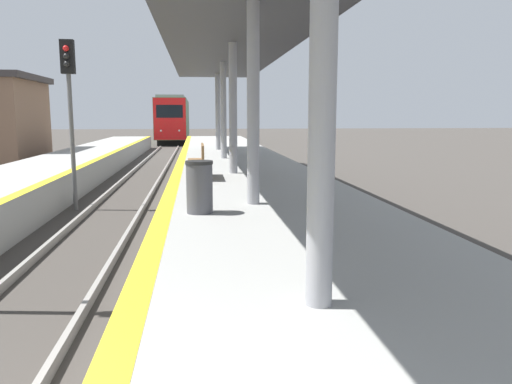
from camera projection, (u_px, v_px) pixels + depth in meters
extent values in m
cube|color=black|center=(174.00, 139.00, 50.84)|extent=(2.38, 14.94, 0.55)
cube|color=#477247|center=(174.00, 118.00, 50.53)|extent=(2.80, 16.60, 3.63)
cube|color=red|center=(170.00, 119.00, 42.46)|extent=(2.74, 0.16, 3.56)
cube|color=black|center=(170.00, 111.00, 42.30)|extent=(2.24, 0.06, 1.09)
cube|color=gray|center=(174.00, 99.00, 50.23)|extent=(2.38, 15.77, 0.24)
sphere|color=white|center=(161.00, 131.00, 42.46)|extent=(0.18, 0.18, 0.18)
sphere|color=white|center=(179.00, 131.00, 42.64)|extent=(0.18, 0.18, 0.18)
cylinder|color=#595959|center=(72.00, 143.00, 13.80)|extent=(0.12, 0.12, 3.76)
cube|color=black|center=(68.00, 57.00, 13.44)|extent=(0.36, 0.20, 0.90)
sphere|color=red|center=(66.00, 48.00, 13.28)|extent=(0.16, 0.16, 0.16)
sphere|color=black|center=(66.00, 56.00, 13.31)|extent=(0.16, 0.16, 0.16)
sphere|color=black|center=(67.00, 64.00, 13.34)|extent=(0.16, 0.16, 0.16)
cylinder|color=#99999E|center=(323.00, 93.00, 4.23)|extent=(0.24, 0.24, 3.77)
cylinder|color=#99999E|center=(253.00, 105.00, 9.40)|extent=(0.24, 0.24, 3.77)
cylinder|color=#99999E|center=(233.00, 109.00, 14.57)|extent=(0.24, 0.24, 3.77)
cylinder|color=#99999E|center=(223.00, 111.00, 19.73)|extent=(0.24, 0.24, 3.77)
cylinder|color=#99999E|center=(218.00, 112.00, 24.90)|extent=(0.24, 0.24, 3.77)
cube|color=#3F3F44|center=(233.00, 39.00, 14.27)|extent=(3.91, 26.32, 0.20)
cylinder|color=#4C4C51|center=(200.00, 189.00, 8.70)|extent=(0.46, 0.46, 0.86)
cylinder|color=#262626|center=(199.00, 163.00, 8.64)|extent=(0.48, 0.48, 0.06)
cube|color=brown|center=(196.00, 162.00, 13.60)|extent=(0.44, 1.67, 0.08)
cube|color=brown|center=(203.00, 152.00, 13.58)|extent=(0.06, 1.67, 0.44)
cube|color=#262628|center=(196.00, 174.00, 12.98)|extent=(0.35, 0.08, 0.40)
cube|color=#262628|center=(196.00, 168.00, 14.29)|extent=(0.35, 0.08, 0.40)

